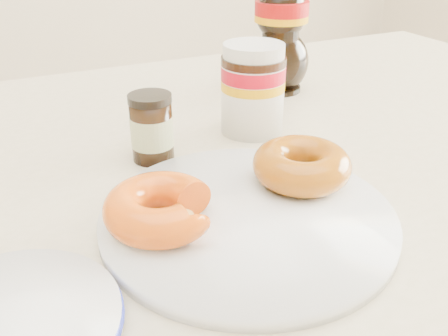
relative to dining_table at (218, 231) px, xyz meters
name	(u,v)px	position (x,y,z in m)	size (l,w,h in m)	color
dining_table	(218,231)	(0.00, 0.00, 0.00)	(1.40, 0.90, 0.75)	beige
plate	(248,217)	(-0.02, -0.11, 0.09)	(0.27, 0.27, 0.01)	white
donut_bitten	(160,208)	(-0.10, -0.10, 0.11)	(0.10, 0.10, 0.03)	#DB5B0C
donut_whole	(302,165)	(0.06, -0.08, 0.11)	(0.10, 0.10, 0.03)	#8C5209
nutella_jar	(253,85)	(0.09, 0.08, 0.14)	(0.08, 0.08, 0.11)	white
syrup_bottle	(281,31)	(0.20, 0.21, 0.18)	(0.10, 0.08, 0.19)	black
dark_jar	(152,128)	(-0.05, 0.06, 0.12)	(0.05, 0.05, 0.08)	black
blue_rim_saucer	(6,327)	(-0.23, -0.16, 0.09)	(0.16, 0.16, 0.02)	white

